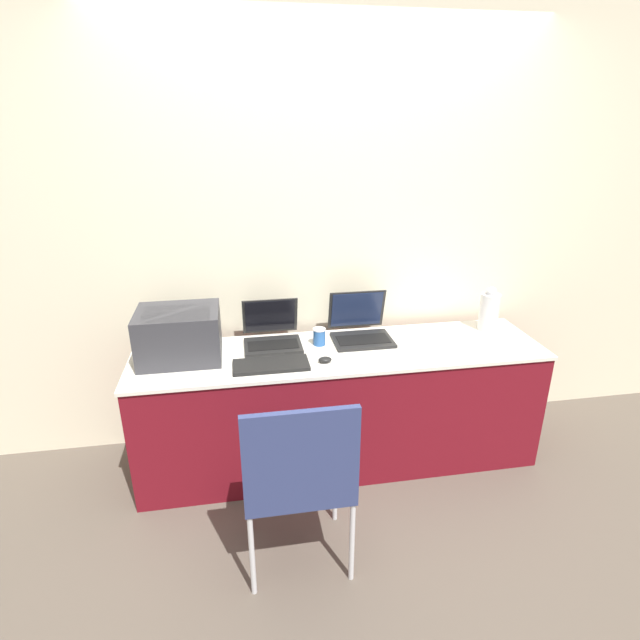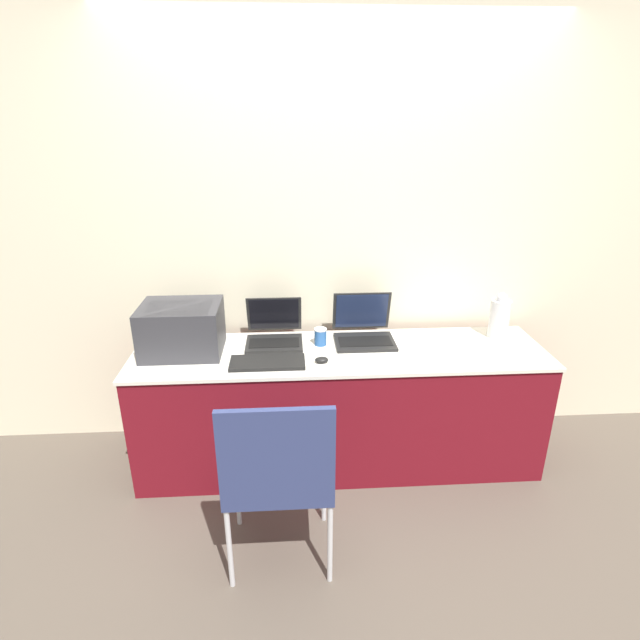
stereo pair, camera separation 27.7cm
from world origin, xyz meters
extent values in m
plane|color=brown|center=(0.00, 0.00, 0.00)|extent=(14.00, 14.00, 0.00)
cube|color=beige|center=(0.00, 0.69, 1.30)|extent=(8.00, 0.05, 2.60)
cube|color=maroon|center=(0.00, 0.29, 0.36)|extent=(2.32, 0.58, 0.71)
cube|color=silver|center=(0.00, 0.29, 0.72)|extent=(2.34, 0.60, 0.02)
cube|color=#333338|center=(-0.88, 0.34, 0.87)|extent=(0.44, 0.35, 0.28)
cube|color=#51565B|center=(-0.88, 0.30, 0.99)|extent=(0.35, 0.26, 0.05)
cube|color=black|center=(-0.37, 0.39, 0.74)|extent=(0.33, 0.24, 0.02)
cube|color=black|center=(-0.37, 0.38, 0.75)|extent=(0.29, 0.13, 0.00)
cube|color=black|center=(-0.37, 0.55, 0.87)|extent=(0.33, 0.08, 0.23)
cube|color=black|center=(-0.37, 0.55, 0.87)|extent=(0.29, 0.07, 0.21)
cube|color=black|center=(0.15, 0.38, 0.74)|extent=(0.35, 0.26, 0.02)
cube|color=black|center=(0.15, 0.37, 0.75)|extent=(0.30, 0.14, 0.00)
cube|color=black|center=(0.15, 0.55, 0.88)|extent=(0.35, 0.07, 0.25)
cube|color=#192342|center=(0.15, 0.54, 0.88)|extent=(0.31, 0.06, 0.23)
cube|color=black|center=(-0.40, 0.15, 0.74)|extent=(0.40, 0.17, 0.02)
cylinder|color=#285699|center=(-0.11, 0.38, 0.78)|extent=(0.07, 0.07, 0.09)
cylinder|color=white|center=(-0.11, 0.38, 0.83)|extent=(0.07, 0.07, 0.01)
ellipsoid|color=black|center=(-0.11, 0.15, 0.75)|extent=(0.07, 0.05, 0.03)
cylinder|color=silver|center=(0.97, 0.43, 0.85)|extent=(0.12, 0.12, 0.23)
sphere|color=silver|center=(0.97, 0.43, 0.98)|extent=(0.06, 0.06, 0.06)
cube|color=navy|center=(-0.35, -0.41, 0.45)|extent=(0.47, 0.41, 0.04)
cube|color=navy|center=(-0.35, -0.60, 0.69)|extent=(0.47, 0.03, 0.44)
cylinder|color=silver|center=(-0.56, -0.22, 0.22)|extent=(0.02, 0.02, 0.43)
cylinder|color=silver|center=(-0.13, -0.22, 0.22)|extent=(0.02, 0.02, 0.43)
cylinder|color=silver|center=(-0.56, -0.59, 0.22)|extent=(0.02, 0.02, 0.43)
cylinder|color=silver|center=(-0.13, -0.59, 0.22)|extent=(0.02, 0.02, 0.43)
camera|label=1|loc=(-0.55, -2.23, 1.94)|focal=28.00mm
camera|label=2|loc=(-0.28, -2.26, 1.94)|focal=28.00mm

